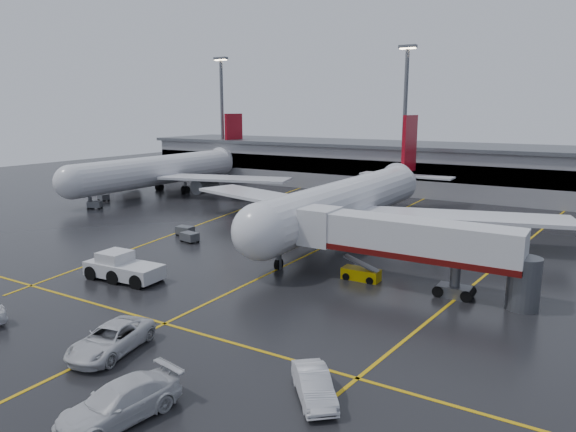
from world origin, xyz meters
The scene contains 21 objects.
ground centered at (0.00, 0.00, 0.00)m, with size 220.00×220.00×0.00m, color black.
apron_line_centre centered at (0.00, 0.00, 0.01)m, with size 0.25×90.00×0.02m, color gold.
apron_line_stop centered at (0.00, -22.00, 0.01)m, with size 60.00×0.25×0.02m, color gold.
apron_line_left centered at (-20.00, 10.00, 0.01)m, with size 0.25×70.00×0.02m, color gold.
apron_line_right centered at (18.00, 10.00, 0.01)m, with size 0.25×70.00×0.02m, color gold.
terminal centered at (0.00, 47.93, 4.32)m, with size 122.00×19.00×8.60m.
light_mast_left centered at (-45.00, 42.00, 14.47)m, with size 3.00×1.20×25.45m.
light_mast_mid centered at (-5.00, 42.00, 14.47)m, with size 3.00×1.20×25.45m.
main_airliner centered at (0.00, 9.70, 4.21)m, with size 48.80×45.60×14.10m.
second_airliner centered at (-42.00, 21.70, 4.21)m, with size 48.80×45.60×14.10m.
jet_bridge centered at (11.87, -6.00, 3.93)m, with size 19.90×3.40×6.05m.
pushback_tractor centered at (-10.12, -16.75, 1.01)m, with size 7.29×3.46×2.55m.
belt_loader centered at (7.91, -5.96, 0.52)m, with size 3.34×1.59×2.11m.
service_van_a centered at (0.31, -26.89, 0.86)m, with size 2.84×6.16×1.71m, color silver.
service_van_b centered at (6.42, -31.56, 0.91)m, with size 2.55×6.28×1.82m, color silver.
service_van_c centered at (13.53, -25.06, 0.76)m, with size 1.62×4.63×1.53m, color silver.
baggage_cart_a centered at (-14.01, -3.67, 0.63)m, with size 2.21×1.65×1.12m.
baggage_cart_b centered at (-16.63, -1.55, 0.63)m, with size 2.08×1.42×1.12m.
baggage_cart_c centered at (-11.41, 5.39, 0.63)m, with size 2.31×1.87×1.12m.
baggage_cart_d centered at (-44.90, 9.91, 0.63)m, with size 2.28×1.81×1.12m.
baggage_cart_e centered at (-40.20, 4.43, 0.63)m, with size 2.37×2.07×1.12m.
Camera 1 is at (25.07, -46.70, 14.68)m, focal length 32.41 mm.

